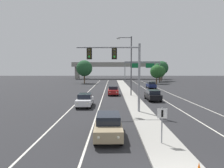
{
  "coord_description": "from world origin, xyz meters",
  "views": [
    {
      "loc": [
        -3.12,
        -7.96,
        4.71
      ],
      "look_at": [
        -3.2,
        12.27,
        3.2
      ],
      "focal_mm": 32.77,
      "sensor_mm": 36.0,
      "label": 1
    }
  ],
  "objects_px": {
    "car_oncoming_tan": "(109,125)",
    "highway_sign_gantry": "(143,65)",
    "tree_far_right_b": "(161,72)",
    "tree_far_left_c": "(85,71)",
    "car_receding_black": "(154,95)",
    "tree_far_left_b": "(85,68)",
    "median_sign_post": "(163,120)",
    "street_lamp_median": "(131,62)",
    "car_oncoming_red": "(114,90)",
    "tree_far_right_c": "(162,68)",
    "overhead_signal_mast": "(120,63)",
    "tree_far_right_a": "(158,72)",
    "car_oncoming_white": "(86,100)",
    "car_receding_navy": "(152,85)"
  },
  "relations": [
    {
      "from": "car_oncoming_tan",
      "to": "highway_sign_gantry",
      "type": "xyz_separation_m",
      "value": [
        11.57,
        62.55,
        5.34
      ]
    },
    {
      "from": "tree_far_right_b",
      "to": "tree_far_left_c",
      "type": "height_order",
      "value": "tree_far_right_b"
    },
    {
      "from": "car_receding_black",
      "to": "tree_far_left_b",
      "type": "bearing_deg",
      "value": 112.82
    },
    {
      "from": "median_sign_post",
      "to": "tree_far_left_b",
      "type": "height_order",
      "value": "tree_far_left_b"
    },
    {
      "from": "street_lamp_median",
      "to": "car_oncoming_red",
      "type": "bearing_deg",
      "value": 147.29
    },
    {
      "from": "median_sign_post",
      "to": "car_oncoming_tan",
      "type": "height_order",
      "value": "median_sign_post"
    },
    {
      "from": "tree_far_right_c",
      "to": "tree_far_left_b",
      "type": "bearing_deg",
      "value": -154.44
    },
    {
      "from": "overhead_signal_mast",
      "to": "street_lamp_median",
      "type": "relative_size",
      "value": 0.72
    },
    {
      "from": "tree_far_right_a",
      "to": "tree_far_left_c",
      "type": "height_order",
      "value": "tree_far_right_a"
    },
    {
      "from": "median_sign_post",
      "to": "tree_far_right_b",
      "type": "relative_size",
      "value": 0.38
    },
    {
      "from": "car_oncoming_white",
      "to": "tree_far_left_b",
      "type": "xyz_separation_m",
      "value": [
        -5.49,
        40.29,
        4.05
      ]
    },
    {
      "from": "tree_far_left_b",
      "to": "median_sign_post",
      "type": "bearing_deg",
      "value": -77.4
    },
    {
      "from": "car_oncoming_white",
      "to": "tree_far_left_c",
      "type": "xyz_separation_m",
      "value": [
        -10.48,
        76.08,
        2.54
      ]
    },
    {
      "from": "car_oncoming_white",
      "to": "tree_far_left_c",
      "type": "bearing_deg",
      "value": 97.84
    },
    {
      "from": "car_oncoming_red",
      "to": "car_receding_black",
      "type": "relative_size",
      "value": 0.99
    },
    {
      "from": "car_oncoming_tan",
      "to": "tree_far_left_b",
      "type": "relative_size",
      "value": 0.6
    },
    {
      "from": "car_oncoming_tan",
      "to": "car_receding_navy",
      "type": "xyz_separation_m",
      "value": [
        9.72,
        35.37,
        0.0
      ]
    },
    {
      "from": "median_sign_post",
      "to": "car_oncoming_red",
      "type": "relative_size",
      "value": 0.49
    },
    {
      "from": "car_oncoming_white",
      "to": "tree_far_left_c",
      "type": "relative_size",
      "value": 0.87
    },
    {
      "from": "car_oncoming_tan",
      "to": "car_oncoming_red",
      "type": "relative_size",
      "value": 1.0
    },
    {
      "from": "tree_far_right_a",
      "to": "overhead_signal_mast",
      "type": "bearing_deg",
      "value": -107.35
    },
    {
      "from": "car_oncoming_white",
      "to": "tree_far_right_a",
      "type": "height_order",
      "value": "tree_far_right_a"
    },
    {
      "from": "car_oncoming_tan",
      "to": "tree_far_left_b",
      "type": "distance_m",
      "value": 52.71
    },
    {
      "from": "street_lamp_median",
      "to": "tree_far_right_c",
      "type": "bearing_deg",
      "value": 70.08
    },
    {
      "from": "car_oncoming_tan",
      "to": "car_receding_black",
      "type": "height_order",
      "value": "same"
    },
    {
      "from": "car_receding_navy",
      "to": "overhead_signal_mast",
      "type": "bearing_deg",
      "value": -107.4
    },
    {
      "from": "car_receding_navy",
      "to": "highway_sign_gantry",
      "type": "bearing_deg",
      "value": 86.1
    },
    {
      "from": "tree_far_left_b",
      "to": "tree_far_left_c",
      "type": "distance_m",
      "value": 36.17
    },
    {
      "from": "street_lamp_median",
      "to": "tree_far_right_b",
      "type": "distance_m",
      "value": 38.31
    },
    {
      "from": "car_oncoming_white",
      "to": "car_oncoming_red",
      "type": "bearing_deg",
      "value": 72.17
    },
    {
      "from": "car_receding_black",
      "to": "highway_sign_gantry",
      "type": "distance_m",
      "value": 46.87
    },
    {
      "from": "median_sign_post",
      "to": "car_oncoming_white",
      "type": "bearing_deg",
      "value": 116.16
    },
    {
      "from": "car_receding_navy",
      "to": "tree_far_right_c",
      "type": "xyz_separation_m",
      "value": [
        9.61,
        29.84,
        4.22
      ]
    },
    {
      "from": "tree_far_right_c",
      "to": "median_sign_post",
      "type": "bearing_deg",
      "value": -103.48
    },
    {
      "from": "car_oncoming_red",
      "to": "car_receding_navy",
      "type": "distance_m",
      "value": 15.59
    },
    {
      "from": "tree_far_right_c",
      "to": "tree_far_left_b",
      "type": "distance_m",
      "value": 31.0
    },
    {
      "from": "car_oncoming_white",
      "to": "highway_sign_gantry",
      "type": "xyz_separation_m",
      "value": [
        14.72,
        51.0,
        5.34
      ]
    },
    {
      "from": "tree_far_right_b",
      "to": "street_lamp_median",
      "type": "bearing_deg",
      "value": -110.58
    },
    {
      "from": "car_receding_navy",
      "to": "tree_far_right_b",
      "type": "distance_m",
      "value": 22.76
    },
    {
      "from": "overhead_signal_mast",
      "to": "car_receding_black",
      "type": "relative_size",
      "value": 1.6
    },
    {
      "from": "tree_far_right_c",
      "to": "tree_far_right_a",
      "type": "distance_m",
      "value": 16.42
    },
    {
      "from": "car_receding_black",
      "to": "tree_far_right_a",
      "type": "distance_m",
      "value": 34.43
    },
    {
      "from": "car_oncoming_white",
      "to": "car_receding_black",
      "type": "relative_size",
      "value": 1.0
    },
    {
      "from": "overhead_signal_mast",
      "to": "car_oncoming_tan",
      "type": "xyz_separation_m",
      "value": [
        -1.06,
        -7.74,
        -4.46
      ]
    },
    {
      "from": "car_receding_black",
      "to": "tree_far_left_c",
      "type": "height_order",
      "value": "tree_far_left_c"
    },
    {
      "from": "car_receding_black",
      "to": "car_receding_navy",
      "type": "bearing_deg",
      "value": 79.9
    },
    {
      "from": "car_oncoming_white",
      "to": "car_oncoming_red",
      "type": "xyz_separation_m",
      "value": [
        3.62,
        11.27,
        0.0
      ]
    },
    {
      "from": "car_oncoming_red",
      "to": "tree_far_right_b",
      "type": "relative_size",
      "value": 0.78
    },
    {
      "from": "street_lamp_median",
      "to": "tree_far_right_a",
      "type": "distance_m",
      "value": 30.72
    },
    {
      "from": "tree_far_right_a",
      "to": "tree_far_left_c",
      "type": "xyz_separation_m",
      "value": [
        -27.79,
        37.96,
        -0.49
      ]
    }
  ]
}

